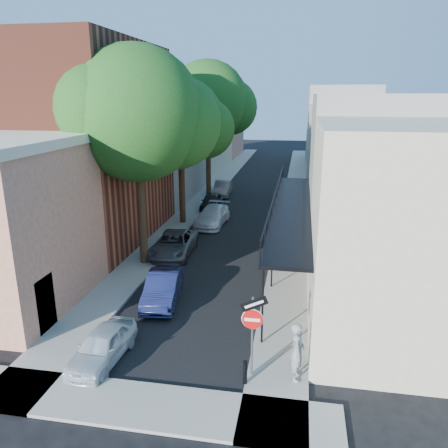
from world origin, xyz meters
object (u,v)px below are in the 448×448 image
at_px(oak_near, 147,117).
at_px(parked_car_f, 223,188).
at_px(bollard, 245,372).
at_px(parked_car_e, 211,201).
at_px(pedestrian, 297,352).
at_px(sign_post, 253,323).
at_px(oak_far, 213,103).
at_px(parked_car_c, 174,244).
at_px(parked_car_b, 163,288).
at_px(oak_mid, 186,124).
at_px(parked_car_a, 102,346).
at_px(parked_car_d, 212,216).

xyz_separation_m(oak_near, parked_car_f, (0.77, 17.31, -7.22)).
xyz_separation_m(bollard, parked_car_e, (-5.60, 21.95, 0.11)).
bearing_deg(parked_car_e, parked_car_f, 88.34).
height_order(oak_near, pedestrian, oak_near).
height_order(oak_near, parked_car_e, oak_near).
bearing_deg(sign_post, parked_car_f, 102.22).
height_order(oak_far, parked_car_f, oak_far).
distance_m(oak_near, parked_car_c, 7.40).
xyz_separation_m(parked_car_b, parked_car_f, (-1.20, 21.76, 0.01)).
bearing_deg(oak_far, bollard, -76.65).
xyz_separation_m(sign_post, pedestrian, (1.44, 0.06, -0.93)).
xyz_separation_m(oak_mid, parked_car_f, (0.82, 9.34, -6.40)).
bearing_deg(parked_car_b, pedestrian, -46.38).
bearing_deg(parked_car_e, parked_car_c, -91.66).
xyz_separation_m(oak_near, oak_far, (0.01, 17.01, 0.38)).
distance_m(parked_car_c, parked_car_e, 10.79).
relative_size(bollard, oak_mid, 0.08).
distance_m(oak_near, oak_mid, 8.01).
xyz_separation_m(oak_far, parked_car_f, (0.75, 0.30, -7.60)).
relative_size(oak_mid, parked_car_f, 2.55).
bearing_deg(parked_car_a, parked_car_f, 94.25).
bearing_deg(parked_car_f, bollard, -80.98).
xyz_separation_m(parked_car_a, pedestrian, (6.67, -0.02, 0.52)).
distance_m(bollard, pedestrian, 1.78).
distance_m(parked_car_a, parked_car_e, 21.40).
bearing_deg(parked_car_c, parked_car_d, 79.29).
relative_size(oak_far, parked_car_c, 2.55).
distance_m(oak_near, oak_far, 17.01).
xyz_separation_m(parked_car_a, parked_car_c, (-0.53, 10.61, 0.07)).
bearing_deg(parked_car_b, bollard, -58.23).
height_order(bollard, parked_car_c, parked_car_c).
bearing_deg(parked_car_e, parked_car_b, -87.53).
distance_m(parked_car_c, parked_car_f, 15.90).
bearing_deg(pedestrian, parked_car_f, 15.51).
height_order(parked_car_d, pedestrian, pedestrian).
relative_size(parked_car_d, pedestrian, 2.34).
relative_size(bollard, parked_car_b, 0.20).
xyz_separation_m(oak_near, parked_car_e, (0.77, 12.19, -7.25)).
distance_m(sign_post, bollard, 1.60).
height_order(sign_post, parked_car_c, sign_post).
xyz_separation_m(oak_near, parked_car_c, (0.77, 1.40, -7.23)).
bearing_deg(sign_post, parked_car_d, 105.67).
bearing_deg(oak_near, parked_car_d, 77.28).
height_order(sign_post, oak_near, oak_near).
distance_m(oak_far, parked_car_c, 17.38).
xyz_separation_m(oak_mid, parked_car_a, (1.35, -17.17, -6.47)).
xyz_separation_m(oak_near, pedestrian, (7.97, -9.22, -6.78)).
distance_m(bollard, parked_car_d, 18.10).
distance_m(oak_mid, parked_car_e, 7.73).
distance_m(sign_post, parked_car_e, 22.28).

